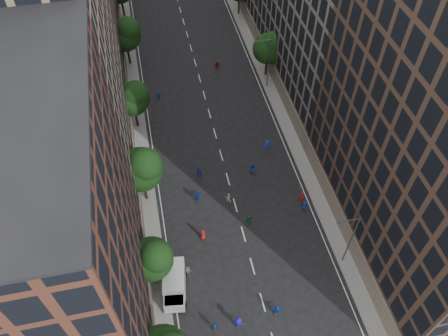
% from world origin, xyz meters
% --- Properties ---
extents(ground, '(240.00, 240.00, 0.00)m').
position_xyz_m(ground, '(0.00, 40.00, 0.00)').
color(ground, black).
rests_on(ground, ground).
extents(sidewalk_left, '(4.00, 105.00, 0.15)m').
position_xyz_m(sidewalk_left, '(-12.00, 47.50, 0.07)').
color(sidewalk_left, slate).
rests_on(sidewalk_left, ground).
extents(sidewalk_right, '(4.00, 105.00, 0.15)m').
position_xyz_m(sidewalk_right, '(12.00, 47.50, 0.07)').
color(sidewalk_right, slate).
rests_on(sidewalk_right, ground).
extents(bldg_left_a, '(14.00, 22.00, 30.00)m').
position_xyz_m(bldg_left_a, '(-19.00, 11.00, 15.00)').
color(bldg_left_a, '#502B1E').
rests_on(bldg_left_a, ground).
extents(bldg_left_b, '(14.00, 26.00, 34.00)m').
position_xyz_m(bldg_left_b, '(-19.00, 35.00, 17.00)').
color(bldg_left_b, '#806B54').
rests_on(bldg_left_b, ground).
extents(tree_left_1, '(4.80, 4.80, 8.21)m').
position_xyz_m(tree_left_1, '(-11.02, 13.86, 5.55)').
color(tree_left_1, black).
rests_on(tree_left_1, ground).
extents(tree_left_2, '(5.60, 5.60, 9.45)m').
position_xyz_m(tree_left_2, '(-10.99, 25.83, 6.36)').
color(tree_left_2, black).
rests_on(tree_left_2, ground).
extents(tree_left_3, '(5.00, 5.00, 8.58)m').
position_xyz_m(tree_left_3, '(-11.02, 39.85, 5.82)').
color(tree_left_3, black).
rests_on(tree_left_3, ground).
extents(tree_left_4, '(5.40, 5.40, 9.08)m').
position_xyz_m(tree_left_4, '(-11.00, 55.84, 6.10)').
color(tree_left_4, black).
rests_on(tree_left_4, ground).
extents(tree_right_a, '(5.00, 5.00, 8.39)m').
position_xyz_m(tree_right_a, '(11.38, 47.85, 5.63)').
color(tree_right_a, black).
rests_on(tree_right_a, ground).
extents(streetlamp_near, '(2.64, 0.22, 9.06)m').
position_xyz_m(streetlamp_near, '(10.37, 12.00, 5.17)').
color(streetlamp_near, '#595B60').
rests_on(streetlamp_near, ground).
extents(streetlamp_far, '(2.64, 0.22, 9.06)m').
position_xyz_m(streetlamp_far, '(10.37, 45.00, 5.17)').
color(streetlamp_far, '#595B60').
rests_on(streetlamp_far, ground).
extents(cargo_van, '(3.24, 5.69, 2.88)m').
position_xyz_m(cargo_van, '(-9.28, 12.48, 1.52)').
color(cargo_van, '#BDBEC0').
rests_on(cargo_van, ground).
extents(skater_3, '(1.35, 1.02, 1.85)m').
position_xyz_m(skater_3, '(-3.28, 7.00, 0.93)').
color(skater_3, '#1B15AE').
rests_on(skater_3, ground).
extents(skater_4, '(0.98, 0.61, 1.55)m').
position_xyz_m(skater_4, '(-5.83, 7.15, 0.77)').
color(skater_4, '#114591').
rests_on(skater_4, ground).
extents(skater_5, '(1.58, 0.90, 1.63)m').
position_xyz_m(skater_5, '(1.10, 7.51, 0.81)').
color(skater_5, '#154BAD').
rests_on(skater_5, ground).
extents(skater_6, '(0.91, 0.67, 1.71)m').
position_xyz_m(skater_6, '(-5.00, 18.47, 0.85)').
color(skater_6, '#A4211B').
rests_on(skater_6, ground).
extents(skater_7, '(0.72, 0.50, 1.88)m').
position_xyz_m(skater_7, '(8.50, 21.25, 0.94)').
color(skater_7, maroon).
rests_on(skater_7, ground).
extents(skater_8, '(0.95, 0.86, 1.60)m').
position_xyz_m(skater_8, '(-0.78, 23.29, 0.80)').
color(skater_8, beige).
rests_on(skater_8, ground).
extents(skater_9, '(1.12, 0.73, 1.63)m').
position_xyz_m(skater_9, '(-7.57, 14.05, 0.82)').
color(skater_9, '#38393D').
rests_on(skater_9, ground).
extents(skater_10, '(1.06, 0.45, 1.79)m').
position_xyz_m(skater_10, '(0.98, 19.14, 0.90)').
color(skater_10, '#1D633C').
rests_on(skater_10, ground).
extents(skater_11, '(1.60, 0.70, 1.67)m').
position_xyz_m(skater_11, '(-4.70, 24.28, 0.83)').
color(skater_11, '#1430A6').
rests_on(skater_11, ground).
extents(skater_12, '(0.82, 0.60, 1.55)m').
position_xyz_m(skater_12, '(8.50, 20.03, 0.78)').
color(skater_12, '#131E9F').
rests_on(skater_12, ground).
extents(skater_13, '(0.70, 0.48, 1.87)m').
position_xyz_m(skater_13, '(-3.81, 28.28, 0.93)').
color(skater_13, '#11128D').
rests_on(skater_13, ground).
extents(skater_14, '(1.01, 0.85, 1.87)m').
position_xyz_m(skater_14, '(3.42, 27.19, 0.94)').
color(skater_14, '#1630B4').
rests_on(skater_14, ground).
extents(skater_15, '(1.34, 0.95, 1.90)m').
position_xyz_m(skater_15, '(6.64, 31.08, 0.95)').
color(skater_15, '#152AAC').
rests_on(skater_15, ground).
extents(skater_16, '(0.94, 0.39, 1.60)m').
position_xyz_m(skater_16, '(-7.35, 45.31, 0.80)').
color(skater_16, '#154EAF').
rests_on(skater_16, ground).
extents(skater_17, '(1.49, 0.56, 1.58)m').
position_xyz_m(skater_17, '(3.44, 51.35, 0.79)').
color(skater_17, maroon).
rests_on(skater_17, ground).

